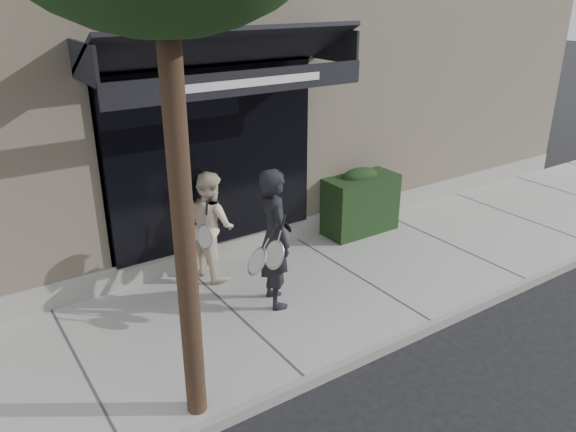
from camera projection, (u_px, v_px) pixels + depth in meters
ground at (355, 282)px, 8.41m from camera, size 80.00×80.00×0.00m
sidewalk at (355, 278)px, 8.39m from camera, size 20.00×3.00×0.12m
curb at (433, 326)px, 7.20m from camera, size 20.00×0.10×0.14m
building_facade at (199, 60)px, 11.17m from camera, size 14.30×8.04×5.64m
hedge at (359, 201)px, 9.69m from camera, size 1.30×0.70×1.14m
pedestrian_front at (275, 238)px, 7.29m from camera, size 0.86×0.87×1.90m
pedestrian_back at (210, 225)px, 8.08m from camera, size 0.69×0.86×1.60m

